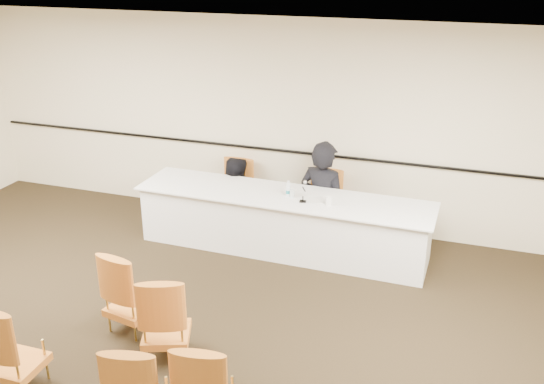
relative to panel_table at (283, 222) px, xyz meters
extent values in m
plane|color=black|center=(-0.27, -3.02, -0.40)|extent=(10.00, 10.00, 0.00)
plane|color=silver|center=(-0.27, -3.02, 2.60)|extent=(10.00, 10.00, 0.00)
cube|color=#F8EFC3|center=(-0.27, 0.98, 1.10)|extent=(10.00, 0.04, 3.00)
cube|color=black|center=(-0.27, 0.94, 0.70)|extent=(9.80, 0.04, 0.03)
imported|color=black|center=(0.41, 0.58, 0.03)|extent=(0.81, 0.64, 1.98)
imported|color=black|center=(-0.95, 0.60, -0.17)|extent=(0.93, 0.81, 1.60)
cube|color=silver|center=(0.43, -0.05, 0.40)|extent=(0.37, 0.33, 0.00)
cylinder|color=silver|center=(0.14, -0.03, 0.45)|extent=(0.08, 0.08, 0.10)
cylinder|color=white|center=(0.66, -0.13, 0.47)|extent=(0.09, 0.09, 0.13)
camera|label=1|loc=(2.26, -7.09, 3.49)|focal=40.00mm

